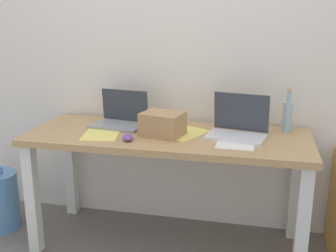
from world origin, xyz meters
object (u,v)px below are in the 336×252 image
object	(u,v)px
computer_mouse	(128,137)
cardboard_box	(163,124)
laptop_left	(120,118)
beer_bottle	(287,116)
desk	(168,151)
laptop_right	(238,127)

from	to	relation	value
computer_mouse	cardboard_box	bearing A→B (deg)	18.72
laptop_left	beer_bottle	distance (m)	1.06
desk	laptop_left	size ratio (longest dim) A/B	4.81
laptop_left	cardboard_box	distance (m)	0.36
desk	laptop_left	distance (m)	0.40
laptop_left	computer_mouse	xyz separation A→B (m)	(0.15, -0.29, -0.03)
cardboard_box	computer_mouse	bearing A→B (deg)	-140.65
desk	laptop_left	xyz separation A→B (m)	(-0.35, 0.12, 0.16)
laptop_left	beer_bottle	world-z (taller)	beer_bottle
desk	laptop_left	world-z (taller)	laptop_left
desk	cardboard_box	size ratio (longest dim) A/B	7.16
computer_mouse	cardboard_box	size ratio (longest dim) A/B	0.42
laptop_right	beer_bottle	size ratio (longest dim) A/B	1.36
beer_bottle	cardboard_box	bearing A→B (deg)	-162.42
laptop_right	computer_mouse	xyz separation A→B (m)	(-0.62, -0.22, -0.04)
laptop_right	computer_mouse	distance (m)	0.66
desk	computer_mouse	size ratio (longest dim) A/B	17.18
laptop_left	laptop_right	bearing A→B (deg)	-5.38
laptop_right	beer_bottle	world-z (taller)	beer_bottle
laptop_left	computer_mouse	distance (m)	0.33
laptop_left	laptop_right	xyz separation A→B (m)	(0.76, -0.07, 0.01)
desk	beer_bottle	size ratio (longest dim) A/B	6.31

